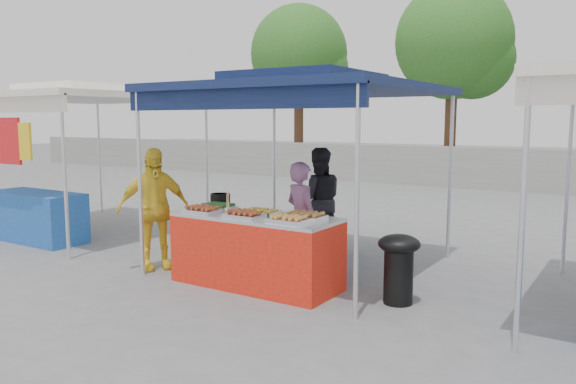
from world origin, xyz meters
The scene contains 22 objects.
ground_plane centered at (0.00, 0.00, 0.00)m, with size 80.00×80.00×0.00m, color slate.
back_wall centered at (0.00, 11.00, 0.60)m, with size 40.00×0.25×1.20m, color gray.
main_canopy centered at (0.00, 0.97, 2.37)m, with size 3.20×3.20×2.57m.
neighbor_stall_left centered at (-4.50, 0.57, 1.60)m, with size 3.20×3.20×2.57m.
tree_0 centered at (-7.50, 13.28, 4.33)m, with size 3.71×3.68×6.33m.
tree_1 centered at (-1.42, 12.67, 4.27)m, with size 3.67×3.64×6.25m.
vendor_table centered at (0.00, -0.10, 0.43)m, with size 2.00×0.80×0.85m.
food_tray_fl centered at (-0.62, -0.34, 0.88)m, with size 0.42×0.30×0.07m.
food_tray_fm centered at (0.02, -0.34, 0.88)m, with size 0.42×0.30×0.07m.
food_tray_fr centered at (0.60, -0.32, 0.88)m, with size 0.42×0.30×0.07m.
food_tray_bl centered at (-0.66, 0.01, 0.88)m, with size 0.42×0.30×0.07m.
food_tray_bm centered at (0.03, -0.02, 0.88)m, with size 0.42×0.30×0.07m.
food_tray_br centered at (0.64, -0.03, 0.88)m, with size 0.42×0.30×0.07m.
cooking_pot centered at (-0.86, 0.29, 0.93)m, with size 0.26×0.26×0.15m, color black.
skewer_cup centered at (-0.26, -0.30, 0.89)m, with size 0.07×0.07×0.09m, color silver.
wok_burner centered at (1.67, 0.19, 0.45)m, with size 0.45×0.45×0.76m.
crate_left centered at (-0.51, 0.50, 0.16)m, with size 0.53×0.37×0.32m, color #173EBC.
crate_right centered at (0.18, 0.56, 0.16)m, with size 0.52×0.37×0.31m, color #173EBC.
crate_stacked centered at (0.18, 0.56, 0.46)m, with size 0.49×0.34×0.29m, color #173EBC.
vendor_woman centered at (0.21, 0.59, 0.72)m, with size 0.53×0.35×1.45m, color #9F6592.
helper_man centered at (-0.24, 1.79, 0.78)m, with size 0.76×0.59×1.56m, color #222228.
customer_person centered at (-1.59, -0.19, 0.80)m, with size 0.94×0.39×1.61m, color yellow.
Camera 1 is at (3.84, -5.36, 1.95)m, focal length 35.00 mm.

